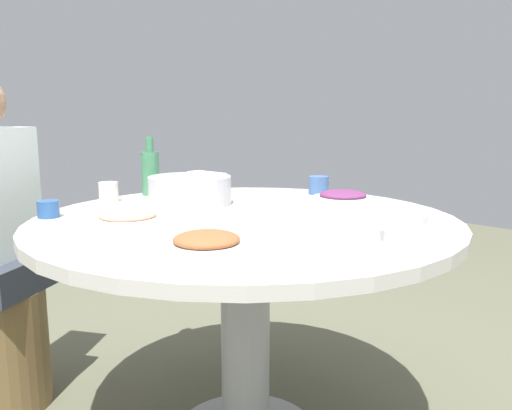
% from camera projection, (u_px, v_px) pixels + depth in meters
% --- Properties ---
extents(round_dining_table, '(1.29, 1.29, 0.76)m').
position_uv_depth(round_dining_table, '(245.00, 266.00, 1.58)').
color(round_dining_table, '#99999E').
rests_on(round_dining_table, ground).
extents(rice_bowl, '(0.29, 0.29, 0.11)m').
position_uv_depth(rice_bowl, '(190.00, 190.00, 1.76)').
color(rice_bowl, '#B2B5BA').
rests_on(rice_bowl, round_dining_table).
extents(soup_bowl, '(0.26, 0.26, 0.07)m').
position_uv_depth(soup_bowl, '(373.00, 225.00, 1.28)').
color(soup_bowl, white).
rests_on(soup_bowl, round_dining_table).
extents(dish_shrimp, '(0.25, 0.25, 0.05)m').
position_uv_depth(dish_shrimp, '(128.00, 218.00, 1.44)').
color(dish_shrimp, white).
rests_on(dish_shrimp, round_dining_table).
extents(dish_stirfry, '(0.22, 0.22, 0.04)m').
position_uv_depth(dish_stirfry, '(207.00, 243.00, 1.16)').
color(dish_stirfry, white).
rests_on(dish_stirfry, round_dining_table).
extents(dish_eggplant, '(0.21, 0.21, 0.04)m').
position_uv_depth(dish_eggplant, '(343.00, 197.00, 1.81)').
color(dish_eggplant, silver).
rests_on(dish_eggplant, round_dining_table).
extents(green_bottle, '(0.07, 0.07, 0.23)m').
position_uv_depth(green_bottle, '(150.00, 172.00, 1.97)').
color(green_bottle, '#3B7951').
rests_on(green_bottle, round_dining_table).
extents(tea_cup_near, '(0.07, 0.07, 0.07)m').
position_uv_depth(tea_cup_near, '(109.00, 192.00, 1.82)').
color(tea_cup_near, beige).
rests_on(tea_cup_near, round_dining_table).
extents(tea_cup_far, '(0.08, 0.08, 0.07)m').
position_uv_depth(tea_cup_far, '(319.00, 185.00, 1.99)').
color(tea_cup_far, '#3B5B91').
rests_on(tea_cup_far, round_dining_table).
extents(tea_cup_side, '(0.06, 0.06, 0.05)m').
position_uv_depth(tea_cup_side, '(48.00, 209.00, 1.54)').
color(tea_cup_side, '#28528F').
rests_on(tea_cup_side, round_dining_table).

